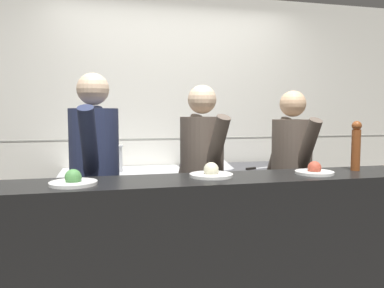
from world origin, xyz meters
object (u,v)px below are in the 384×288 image
Objects in this scene: mixing_bowl_steel at (221,162)px; chefs_knife at (257,168)px; pepper_mill at (356,145)px; oven_range at (124,220)px; plated_dish_appetiser at (211,173)px; chef_sous at (202,181)px; chef_line at (291,178)px; plated_dish_main at (73,181)px; plated_dish_dessert at (314,171)px; stock_pot at (110,158)px; chef_head_cook at (95,180)px.

mixing_bowl_steel is 0.78× the size of chefs_knife.
oven_range is at bearing 142.25° from pepper_mill.
plated_dish_appetiser is 0.17× the size of chef_sous.
plated_dish_appetiser is 0.17× the size of chef_line.
plated_dish_main reaches higher than oven_range.
chefs_knife is 1.32× the size of plated_dish_dessert.
chef_sous is at bearing -46.99° from stock_pot.
chef_head_cook is 0.78m from chef_sous.
mixing_bowl_steel is at bearing 118.25° from pepper_mill.
chef_head_cook is 1.06× the size of chef_line.
mixing_bowl_steel is at bearing 159.46° from chefs_knife.
chefs_knife is (0.32, -0.12, -0.05)m from mixing_bowl_steel.
chef_line is at bearing 74.65° from plated_dish_dessert.
chef_sous is (0.89, 0.57, -0.14)m from plated_dish_main.
plated_dish_dessert is (0.25, -1.19, 0.09)m from mixing_bowl_steel.
oven_range is at bearing 177.36° from mixing_bowl_steel.
pepper_mill is 0.65m from chef_line.
plated_dish_main is 1.06× the size of plated_dish_dessert.
plated_dish_appetiser is at bearing -179.64° from pepper_mill.
chef_sous reaches higher than chefs_knife.
oven_range is 1.79m from plated_dish_dessert.
stock_pot is 0.92× the size of plated_dish_main.
plated_dish_main is at bearing -160.77° from chef_sous.
chefs_knife is (1.22, -0.16, 0.46)m from oven_range.
pepper_mill is at bearing 0.36° from plated_dish_appetiser.
mixing_bowl_steel is 0.72m from chef_line.
pepper_mill is 1.83m from chef_head_cook.
pepper_mill is (1.84, 0.08, 0.16)m from plated_dish_main.
mixing_bowl_steel is 1.22m from plated_dish_dessert.
mixing_bowl_steel is at bearing -4.41° from stock_pot.
pepper_mill is (1.51, -1.17, 0.75)m from oven_range.
chefs_knife is 0.19× the size of chef_head_cook.
chef_head_cook is at bearing 176.21° from chef_line.
chef_line reaches higher than plated_dish_main.
plated_dish_dessert is at bearing -93.72° from chefs_knife.
stock_pot is 0.15× the size of chef_line.
plated_dish_main is at bearing -135.69° from mixing_bowl_steel.
chef_sous is (0.07, 0.50, -0.14)m from plated_dish_appetiser.
chef_line reaches higher than oven_range.
chefs_knife is 1.26m from plated_dish_appetiser.
oven_range is 0.58m from stock_pot.
mixing_bowl_steel is at bearing 44.31° from plated_dish_main.
plated_dish_main is 1.06m from chef_sous.
chef_line is at bearing 8.81° from chef_head_cook.
chef_head_cook reaches higher than plated_dish_main.
chef_sous is 0.77m from chef_line.
chef_line is at bearing 32.93° from plated_dish_appetiser.
pepper_mill is (1.03, 0.01, 0.15)m from plated_dish_appetiser.
chef_line reaches higher than chefs_knife.
plated_dish_dessert is 0.65m from chef_line.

